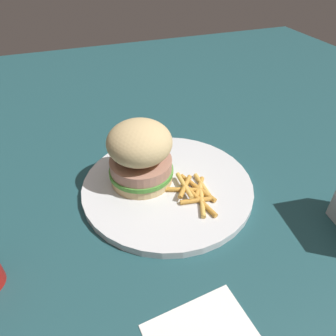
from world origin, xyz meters
The scene contains 4 objects.
ground_plane centered at (0.00, 0.00, 0.00)m, with size 1.60×1.60×0.00m, color #1E474C.
plate centered at (0.02, 0.00, 0.01)m, with size 0.27×0.27×0.01m, color silver.
sandwich centered at (0.04, 0.04, 0.06)m, with size 0.10×0.10×0.10m.
fries_pile centered at (-0.02, -0.03, 0.02)m, with size 0.10×0.07×0.01m.
Camera 1 is at (-0.33, 0.13, 0.33)m, focal length 33.36 mm.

